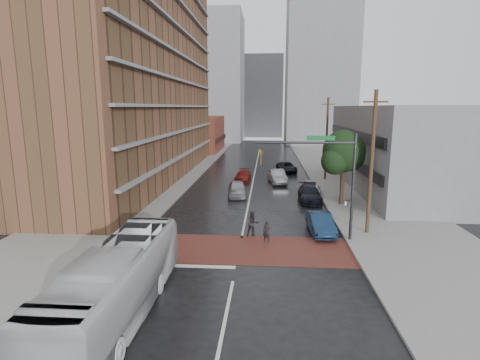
# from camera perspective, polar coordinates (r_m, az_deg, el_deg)

# --- Properties ---
(ground) EXTENTS (160.00, 160.00, 0.00)m
(ground) POSITION_cam_1_polar(r_m,az_deg,el_deg) (23.64, -0.19, -10.93)
(ground) COLOR black
(ground) RESTS_ON ground
(crosswalk) EXTENTS (14.00, 5.00, 0.02)m
(crosswalk) POSITION_cam_1_polar(r_m,az_deg,el_deg) (24.10, -0.10, -10.47)
(crosswalk) COLOR maroon
(crosswalk) RESTS_ON ground
(sidewalk_west) EXTENTS (9.00, 90.00, 0.15)m
(sidewalk_west) POSITION_cam_1_polar(r_m,az_deg,el_deg) (49.47, -11.32, 0.60)
(sidewalk_west) COLOR gray
(sidewalk_west) RESTS_ON ground
(sidewalk_east) EXTENTS (9.00, 90.00, 0.15)m
(sidewalk_east) POSITION_cam_1_polar(r_m,az_deg,el_deg) (48.68, 15.77, 0.23)
(sidewalk_east) COLOR gray
(sidewalk_east) RESTS_ON ground
(apartment_block) EXTENTS (10.00, 44.00, 28.00)m
(apartment_block) POSITION_cam_1_polar(r_m,az_deg,el_deg) (48.74, -15.25, 16.73)
(apartment_block) COLOR brown
(apartment_block) RESTS_ON ground
(storefront_west) EXTENTS (8.00, 16.00, 7.00)m
(storefront_west) POSITION_cam_1_polar(r_m,az_deg,el_deg) (77.27, -6.05, 7.00)
(storefront_west) COLOR brown
(storefront_west) RESTS_ON ground
(building_east) EXTENTS (11.00, 26.00, 9.00)m
(building_east) POSITION_cam_1_polar(r_m,az_deg,el_deg) (44.62, 23.65, 4.52)
(building_east) COLOR gray
(building_east) RESTS_ON ground
(distant_tower_west) EXTENTS (18.00, 16.00, 32.00)m
(distant_tower_west) POSITION_cam_1_polar(r_m,az_deg,el_deg) (101.34, -4.87, 15.04)
(distant_tower_west) COLOR gray
(distant_tower_west) RESTS_ON ground
(distant_tower_east) EXTENTS (16.00, 14.00, 36.00)m
(distant_tower_east) POSITION_cam_1_polar(r_m,az_deg,el_deg) (95.11, 12.12, 16.32)
(distant_tower_east) COLOR gray
(distant_tower_east) RESTS_ON ground
(distant_tower_center) EXTENTS (12.00, 10.00, 24.00)m
(distant_tower_center) POSITION_cam_1_polar(r_m,az_deg,el_deg) (116.92, 3.46, 12.56)
(distant_tower_center) COLOR gray
(distant_tower_center) RESTS_ON ground
(street_tree) EXTENTS (4.20, 4.10, 6.90)m
(street_tree) POSITION_cam_1_polar(r_m,az_deg,el_deg) (34.82, 15.53, 3.85)
(street_tree) COLOR #332319
(street_tree) RESTS_ON ground
(signal_mast) EXTENTS (6.50, 0.30, 7.20)m
(signal_mast) POSITION_cam_1_polar(r_m,az_deg,el_deg) (25.06, 13.72, 1.27)
(signal_mast) COLOR #2D2D33
(signal_mast) RESTS_ON ground
(utility_pole_near) EXTENTS (1.60, 0.26, 10.00)m
(utility_pole_near) POSITION_cam_1_polar(r_m,az_deg,el_deg) (27.08, 19.42, 2.54)
(utility_pole_near) COLOR #473321
(utility_pole_near) RESTS_ON ground
(utility_pole_far) EXTENTS (1.60, 0.26, 10.00)m
(utility_pole_far) POSITION_cam_1_polar(r_m,az_deg,el_deg) (46.56, 13.06, 6.18)
(utility_pole_far) COLOR #473321
(utility_pole_far) RESTS_ON ground
(transit_bus) EXTENTS (2.60, 11.07, 3.08)m
(transit_bus) POSITION_cam_1_polar(r_m,az_deg,el_deg) (17.19, -18.28, -14.70)
(transit_bus) COLOR silver
(transit_bus) RESTS_ON ground
(pedestrian_a) EXTENTS (0.63, 0.54, 1.47)m
(pedestrian_a) POSITION_cam_1_polar(r_m,az_deg,el_deg) (25.06, 4.08, -7.87)
(pedestrian_a) COLOR black
(pedestrian_a) RESTS_ON ground
(pedestrian_b) EXTENTS (1.02, 0.89, 1.77)m
(pedestrian_b) POSITION_cam_1_polar(r_m,az_deg,el_deg) (26.12, 1.93, -6.72)
(pedestrian_b) COLOR black
(pedestrian_b) RESTS_ON ground
(car_travel_a) EXTENTS (2.20, 4.64, 1.53)m
(car_travel_a) POSITION_cam_1_polar(r_m,az_deg,el_deg) (37.75, -0.46, -1.33)
(car_travel_a) COLOR #979A9E
(car_travel_a) RESTS_ON ground
(car_travel_b) EXTENTS (2.44, 5.07, 1.60)m
(car_travel_b) POSITION_cam_1_polar(r_m,az_deg,el_deg) (44.39, 5.70, 0.54)
(car_travel_b) COLOR #95979C
(car_travel_b) RESTS_ON ground
(car_travel_c) EXTENTS (2.01, 4.39, 1.25)m
(car_travel_c) POSITION_cam_1_polar(r_m,az_deg,el_deg) (45.68, 0.47, 0.66)
(car_travel_c) COLOR #660F0B
(car_travel_c) RESTS_ON ground
(suv_travel) EXTENTS (3.01, 5.20, 1.36)m
(suv_travel) POSITION_cam_1_polar(r_m,az_deg,el_deg) (52.27, 7.12, 1.96)
(suv_travel) COLOR black
(suv_travel) RESTS_ON ground
(car_parked_near) EXTENTS (1.78, 4.44, 1.43)m
(car_parked_near) POSITION_cam_1_polar(r_m,az_deg,el_deg) (27.38, 12.16, -6.49)
(car_parked_near) COLOR #132642
(car_parked_near) RESTS_ON ground
(car_parked_mid) EXTENTS (2.06, 5.01, 1.45)m
(car_parked_mid) POSITION_cam_1_polar(r_m,az_deg,el_deg) (36.26, 10.57, -2.10)
(car_parked_mid) COLOR black
(car_parked_mid) RESTS_ON ground
(car_parked_far) EXTENTS (1.98, 4.38, 1.46)m
(car_parked_far) POSITION_cam_1_polar(r_m,az_deg,el_deg) (38.99, 10.84, -1.18)
(car_parked_far) COLOR #B1B2B9
(car_parked_far) RESTS_ON ground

